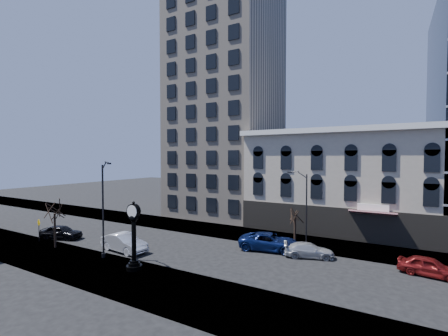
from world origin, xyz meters
The scene contains 16 objects.
ground centered at (0.00, 0.00, 0.00)m, with size 160.00×160.00×0.00m, color black.
sidewalk_far centered at (0.00, 8.00, 0.06)m, with size 160.00×6.00×0.12m, color gray.
sidewalk_near centered at (0.00, -8.00, 0.06)m, with size 160.00×6.00×0.12m, color gray.
cream_tower centered at (-6.11, 18.88, 19.32)m, with size 15.90×15.40×42.50m.
victorian_row centered at (12.00, 15.89, 6.00)m, with size 22.60×11.19×12.50m.
street_clock centered at (-0.24, -6.73, 2.61)m, with size 1.25×1.25×5.51m.
street_lamp_near centered at (-4.22, -6.25, 6.79)m, with size 2.17×1.09×8.84m.
street_lamp_far centered at (9.69, 6.39, 5.97)m, with size 1.99×0.62×7.75m.
bare_tree_near centered at (-11.56, -6.38, 4.29)m, with size 3.22×3.22×5.52m.
bare_tree_far centered at (8.82, 7.23, 3.39)m, with size 2.53×2.53×4.34m.
warning_sign centered at (-15.09, -6.00, 1.79)m, with size 0.79×0.19×2.43m.
car_near_a centered at (-14.49, -3.91, 0.77)m, with size 1.81×4.51×1.54m, color black.
car_near_b centered at (-4.86, -3.58, 0.85)m, with size 1.80×5.17×1.70m, color silver.
car_far_a centered at (7.30, 3.75, 0.83)m, with size 2.76×5.98×1.66m, color #0C194C.
car_far_b centered at (11.18, 3.52, 0.65)m, with size 1.81×4.46×1.29m, color #A5A8AD.
car_far_c centered at (20.34, 3.71, 0.73)m, with size 1.73×4.29×1.46m, color maroon.
Camera 1 is at (17.75, -23.85, 9.12)m, focal length 24.00 mm.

